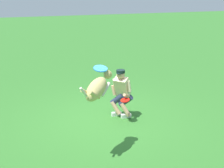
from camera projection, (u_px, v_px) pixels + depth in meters
ground_plane at (104, 121)px, 7.67m from camera, size 60.00×60.00×0.00m
person at (121, 92)px, 7.70m from camera, size 0.57×0.70×1.29m
dog at (98, 88)px, 5.63m from camera, size 0.84×0.69×0.57m
frisbee_flying at (100, 68)px, 5.77m from camera, size 0.37×0.36×0.10m
frisbee_held at (125, 100)px, 7.36m from camera, size 0.31×0.31×0.08m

